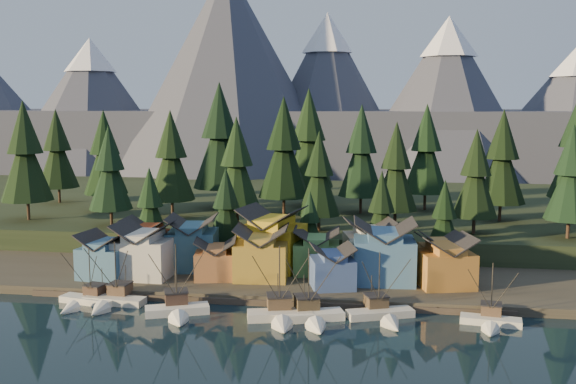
# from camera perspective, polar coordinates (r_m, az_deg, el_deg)

# --- Properties ---
(ground) EXTENTS (500.00, 500.00, 0.00)m
(ground) POSITION_cam_1_polar(r_m,az_deg,el_deg) (92.40, -4.03, -12.84)
(ground) COLOR black
(ground) RESTS_ON ground
(shore_strip) EXTENTS (400.00, 50.00, 1.50)m
(shore_strip) POSITION_cam_1_polar(r_m,az_deg,el_deg) (129.80, -0.27, -6.40)
(shore_strip) COLOR #353127
(shore_strip) RESTS_ON ground
(hillside) EXTENTS (420.00, 100.00, 6.00)m
(hillside) POSITION_cam_1_polar(r_m,az_deg,el_deg) (177.93, 2.11, -1.79)
(hillside) COLOR black
(hillside) RESTS_ON ground
(dock) EXTENTS (80.00, 4.00, 1.00)m
(dock) POSITION_cam_1_polar(r_m,az_deg,el_deg) (107.55, -2.14, -9.55)
(dock) COLOR #4C4236
(dock) RESTS_ON ground
(mountain_ridge) EXTENTS (560.00, 190.00, 90.00)m
(mountain_ridge) POSITION_cam_1_polar(r_m,az_deg,el_deg) (299.02, 3.88, 6.50)
(mountain_ridge) COLOR #4C4F62
(mountain_ridge) RESTS_ON ground
(boat_0) EXTENTS (10.38, 10.97, 10.34)m
(boat_0) POSITION_cam_1_polar(r_m,az_deg,el_deg) (110.92, -17.69, -8.65)
(boat_0) COLOR silver
(boat_0) RESTS_ON ground
(boat_1) EXTENTS (10.62, 11.40, 11.46)m
(boat_1) POSITION_cam_1_polar(r_m,az_deg,el_deg) (109.22, -15.47, -8.67)
(boat_1) COLOR beige
(boat_1) RESTS_ON ground
(boat_2) EXTENTS (10.62, 11.19, 12.30)m
(boat_2) POSITION_cam_1_polar(r_m,az_deg,el_deg) (101.90, -9.81, -9.54)
(boat_2) COLOR silver
(boat_2) RESTS_ON ground
(boat_3) EXTENTS (10.69, 11.29, 12.59)m
(boat_3) POSITION_cam_1_polar(r_m,az_deg,el_deg) (97.96, -0.67, -10.08)
(boat_3) COLOR beige
(boat_3) RESTS_ON ground
(boat_4) EXTENTS (11.14, 11.64, 12.22)m
(boat_4) POSITION_cam_1_polar(r_m,az_deg,el_deg) (97.79, 2.08, -10.22)
(boat_4) COLOR silver
(boat_4) RESTS_ON ground
(boat_5) EXTENTS (11.01, 11.38, 11.29)m
(boat_5) POSITION_cam_1_polar(r_m,az_deg,el_deg) (100.03, 8.45, -10.04)
(boat_5) COLOR beige
(boat_5) RESTS_ON ground
(boat_6) EXTENTS (9.37, 9.94, 10.30)m
(boat_6) POSITION_cam_1_polar(r_m,az_deg,el_deg) (100.69, 17.60, -10.28)
(boat_6) COLOR silver
(boat_6) RESTS_ON ground
(house_front_0) EXTENTS (9.23, 8.84, 8.24)m
(house_front_0) POSITION_cam_1_polar(r_m,az_deg,el_deg) (120.45, -15.95, -5.33)
(house_front_0) COLOR #345B7C
(house_front_0) RESTS_ON shore_strip
(house_front_1) EXTENTS (9.80, 9.43, 9.93)m
(house_front_1) POSITION_cam_1_polar(r_m,az_deg,el_deg) (119.11, -12.68, -4.93)
(house_front_1) COLOR beige
(house_front_1) RESTS_ON shore_strip
(house_front_2) EXTENTS (8.54, 8.59, 7.15)m
(house_front_2) POSITION_cam_1_polar(r_m,az_deg,el_deg) (116.44, -6.43, -5.81)
(house_front_2) COLOR #996036
(house_front_2) RESTS_ON shore_strip
(house_front_3) EXTENTS (9.89, 9.49, 9.47)m
(house_front_3) POSITION_cam_1_polar(r_m,az_deg,el_deg) (115.20, -2.38, -5.30)
(house_front_3) COLOR olive
(house_front_3) RESTS_ON shore_strip
(house_front_4) EXTENTS (8.79, 9.19, 7.26)m
(house_front_4) POSITION_cam_1_polar(r_m,az_deg,el_deg) (110.31, 3.96, -6.52)
(house_front_4) COLOR #3A5289
(house_front_4) RESTS_ON shore_strip
(house_front_5) EXTENTS (11.03, 10.14, 11.02)m
(house_front_5) POSITION_cam_1_polar(r_m,az_deg,el_deg) (114.05, 8.53, -5.09)
(house_front_5) COLOR #3A628A
(house_front_5) RESTS_ON shore_strip
(house_front_6) EXTENTS (10.58, 10.23, 8.82)m
(house_front_6) POSITION_cam_1_polar(r_m,az_deg,el_deg) (113.56, 13.84, -5.89)
(house_front_6) COLOR #AF722D
(house_front_6) RESTS_ON shore_strip
(house_back_0) EXTENTS (8.71, 8.38, 9.21)m
(house_back_0) POSITION_cam_1_polar(r_m,az_deg,el_deg) (127.76, -12.47, -4.24)
(house_back_0) COLOR maroon
(house_back_0) RESTS_ON shore_strip
(house_back_1) EXTENTS (10.06, 10.16, 10.12)m
(house_back_1) POSITION_cam_1_polar(r_m,az_deg,el_deg) (123.21, -8.49, -4.36)
(house_back_1) COLOR #315D76
(house_back_1) RESTS_ON shore_strip
(house_back_2) EXTENTS (13.01, 12.33, 11.73)m
(house_back_2) POSITION_cam_1_polar(r_m,az_deg,el_deg) (122.06, -1.43, -3.98)
(house_back_2) COLOR gold
(house_back_2) RESTS_ON shore_strip
(house_back_3) EXTENTS (8.71, 7.86, 8.42)m
(house_back_3) POSITION_cam_1_polar(r_m,az_deg,el_deg) (118.68, 2.56, -5.18)
(house_back_3) COLOR #4F8648
(house_back_3) RESTS_ON shore_strip
(house_back_4) EXTENTS (10.55, 10.29, 9.65)m
(house_back_4) POSITION_cam_1_polar(r_m,az_deg,el_deg) (121.64, 7.24, -4.61)
(house_back_4) COLOR beige
(house_back_4) RESTS_ON shore_strip
(house_back_5) EXTENTS (8.30, 8.36, 7.92)m
(house_back_5) POSITION_cam_1_polar(r_m,az_deg,el_deg) (119.99, 13.47, -5.38)
(house_back_5) COLOR #A07338
(house_back_5) RESTS_ON shore_strip
(tree_hill_0) EXTENTS (11.85, 11.85, 27.61)m
(tree_hill_0) POSITION_cam_1_polar(r_m,az_deg,el_deg) (158.92, -22.31, 3.06)
(tree_hill_0) COLOR #332319
(tree_hill_0) RESTS_ON hillside
(tree_hill_1) EXTENTS (10.90, 10.90, 25.39)m
(tree_hill_1) POSITION_cam_1_polar(r_m,az_deg,el_deg) (167.68, -15.97, 3.14)
(tree_hill_1) COLOR #332319
(tree_hill_1) RESTS_ON hillside
(tree_hill_2) EXTENTS (9.50, 9.50, 22.12)m
(tree_hill_2) POSITION_cam_1_polar(r_m,az_deg,el_deg) (145.58, -15.56, 1.80)
(tree_hill_2) COLOR #332319
(tree_hill_2) RESTS_ON hillside
(tree_hill_3) EXTENTS (10.93, 10.93, 25.45)m
(tree_hill_3) POSITION_cam_1_polar(r_m,az_deg,el_deg) (152.96, -10.34, 2.91)
(tree_hill_3) COLOR #332319
(tree_hill_3) RESTS_ON hillside
(tree_hill_4) EXTENTS (13.89, 13.89, 32.36)m
(tree_hill_4) POSITION_cam_1_polar(r_m,az_deg,el_deg) (164.81, -6.07, 4.65)
(tree_hill_4) COLOR #332319
(tree_hill_4) RESTS_ON hillside
(tree_hill_5) EXTENTS (10.35, 10.35, 24.11)m
(tree_hill_5) POSITION_cam_1_polar(r_m,az_deg,el_deg) (138.57, -4.58, 2.22)
(tree_hill_5) COLOR #332319
(tree_hill_5) RESTS_ON hillside
(tree_hill_6) EXTENTS (12.29, 12.29, 28.62)m
(tree_hill_6) POSITION_cam_1_polar(r_m,az_deg,el_deg) (151.57, -0.37, 3.65)
(tree_hill_6) COLOR #332319
(tree_hill_6) RESTS_ON hillside
(tree_hill_7) EXTENTS (9.12, 9.12, 21.25)m
(tree_hill_7) POSITION_cam_1_polar(r_m,az_deg,el_deg) (133.91, 2.78, 1.37)
(tree_hill_7) COLOR #332319
(tree_hill_7) RESTS_ON hillside
(tree_hill_8) EXTENTS (11.48, 11.48, 26.74)m
(tree_hill_8) POSITION_cam_1_polar(r_m,az_deg,el_deg) (157.00, 6.53, 3.37)
(tree_hill_8) COLOR #332319
(tree_hill_8) RESTS_ON hillside
(tree_hill_9) EXTENTS (9.89, 9.89, 23.05)m
(tree_hill_9) POSITION_cam_1_polar(r_m,az_deg,el_deg) (140.22, 9.58, 1.96)
(tree_hill_9) COLOR #332319
(tree_hill_9) RESTS_ON hillside
(tree_hill_10) EXTENTS (11.52, 11.52, 26.84)m
(tree_hill_10) POSITION_cam_1_polar(r_m,az_deg,el_deg) (165.30, 12.18, 3.48)
(tree_hill_10) COLOR #332319
(tree_hill_10) RESTS_ON hillside
(tree_hill_11) EXTENTS (9.33, 9.33, 21.74)m
(tree_hill_11) POSITION_cam_1_polar(r_m,az_deg,el_deg) (136.66, 16.34, 1.31)
(tree_hill_11) COLOR #332319
(tree_hill_11) RESTS_ON hillside
(tree_hill_12) EXTENTS (10.98, 10.98, 25.57)m
(tree_hill_12) POSITION_cam_1_polar(r_m,az_deg,el_deg) (153.47, 18.50, 2.68)
(tree_hill_12) COLOR #332319
(tree_hill_12) RESTS_ON hillside
(tree_hill_13) EXTENTS (9.81, 9.81, 22.85)m
(tree_hill_13) POSITION_cam_1_polar(r_m,az_deg,el_deg) (138.37, 23.86, 1.29)
(tree_hill_13) COLOR #332319
(tree_hill_13) RESTS_ON hillside
(tree_hill_15) EXTENTS (13.25, 13.25, 30.86)m
(tree_hill_15) POSITION_cam_1_polar(r_m,az_deg,el_deg) (167.80, 1.85, 4.46)
(tree_hill_15) COLOR #332319
(tree_hill_15) RESTS_ON hillside
(tree_hill_16) EXTENTS (10.94, 10.94, 25.49)m
(tree_hill_16) POSITION_cam_1_polar(r_m,az_deg,el_deg) (184.55, -19.82, 3.39)
(tree_hill_16) COLOR #332319
(tree_hill_16) RESTS_ON hillside
(tree_shore_0) EXTENTS (7.91, 7.91, 18.43)m
(tree_shore_0) POSITION_cam_1_polar(r_m,az_deg,el_deg) (134.56, -12.15, -1.36)
(tree_shore_0) COLOR #332319
(tree_shore_0) RESTS_ON shore_strip
(tree_shore_1) EXTENTS (8.00, 8.00, 18.63)m
(tree_shore_1) POSITION_cam_1_polar(r_m,az_deg,el_deg) (129.87, -5.51, -1.50)
(tree_shore_1) COLOR #332319
(tree_shore_1) RESTS_ON shore_strip
(tree_shore_2) EXTENTS (6.08, 6.08, 14.16)m
(tree_shore_2) POSITION_cam_1_polar(r_m,az_deg,el_deg) (127.37, 1.96, -2.77)
(tree_shore_2) COLOR #332319
(tree_shore_2) RESTS_ON shore_strip
(tree_shore_3) EXTENTS (7.92, 7.92, 18.45)m
(tree_shore_3) POSITION_cam_1_polar(r_m,az_deg,el_deg) (126.23, 8.30, -1.86)
(tree_shore_3) COLOR #332319
(tree_shore_3) RESTS_ON shore_strip
(tree_shore_4) EXTENTS (7.22, 7.22, 16.83)m
(tree_shore_4) POSITION_cam_1_polar(r_m,az_deg,el_deg) (126.98, 13.71, -2.35)
(tree_shore_4) COLOR #332319
(tree_shore_4) RESTS_ON shore_strip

